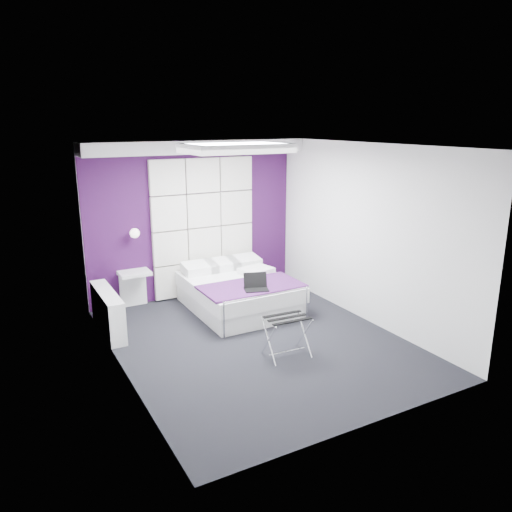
{
  "coord_description": "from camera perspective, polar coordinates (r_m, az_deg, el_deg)",
  "views": [
    {
      "loc": [
        -3.0,
        -5.44,
        2.89
      ],
      "look_at": [
        0.17,
        0.35,
        1.1
      ],
      "focal_mm": 35.0,
      "sensor_mm": 36.0,
      "label": 1
    }
  ],
  "objects": [
    {
      "name": "soffit",
      "position": [
        7.99,
        -6.71,
        12.31
      ],
      "size": [
        3.58,
        0.5,
        0.2
      ],
      "primitive_type": "cube",
      "color": "white",
      "rests_on": "wall_back"
    },
    {
      "name": "floor",
      "position": [
        6.86,
        0.2,
        -9.73
      ],
      "size": [
        4.4,
        4.4,
        0.0
      ],
      "primitive_type": "plane",
      "color": "black",
      "rests_on": "ground"
    },
    {
      "name": "accent_wall",
      "position": [
        8.36,
        -7.09,
        4.12
      ],
      "size": [
        3.58,
        0.02,
        2.58
      ],
      "primitive_type": "cube",
      "color": "#310D39",
      "rests_on": "wall_back"
    },
    {
      "name": "radiator",
      "position": [
        7.34,
        -16.58,
        -6.12
      ],
      "size": [
        0.22,
        1.2,
        0.6
      ],
      "primitive_type": "cube",
      "color": "white",
      "rests_on": "floor"
    },
    {
      "name": "wall_right",
      "position": [
        7.43,
        12.46,
        2.49
      ],
      "size": [
        0.0,
        4.4,
        4.4
      ],
      "primitive_type": "plane",
      "rotation": [
        1.57,
        0.0,
        -1.57
      ],
      "color": "white",
      "rests_on": "floor"
    },
    {
      "name": "luggage_rack",
      "position": [
        6.37,
        3.54,
        -9.17
      ],
      "size": [
        0.53,
        0.39,
        0.52
      ],
      "rotation": [
        0.0,
        0.0,
        -0.06
      ],
      "color": "silver",
      "rests_on": "floor"
    },
    {
      "name": "laptop",
      "position": [
        7.27,
        -0.14,
        -3.39
      ],
      "size": [
        0.34,
        0.24,
        0.24
      ],
      "rotation": [
        0.0,
        0.0,
        -0.32
      ],
      "color": "black",
      "rests_on": "bed"
    },
    {
      "name": "bed",
      "position": [
        7.9,
        -2.05,
        -4.17
      ],
      "size": [
        1.52,
        1.82,
        0.65
      ],
      "color": "white",
      "rests_on": "floor"
    },
    {
      "name": "wall_left",
      "position": [
        5.8,
        -15.57,
        -1.29
      ],
      "size": [
        0.0,
        4.4,
        4.4
      ],
      "primitive_type": "plane",
      "rotation": [
        1.57,
        0.0,
        1.57
      ],
      "color": "white",
      "rests_on": "floor"
    },
    {
      "name": "ceiling",
      "position": [
        6.22,
        0.22,
        12.53
      ],
      "size": [
        4.4,
        4.4,
        0.0
      ],
      "primitive_type": "plane",
      "rotation": [
        3.14,
        0.0,
        0.0
      ],
      "color": "white",
      "rests_on": "wall_back"
    },
    {
      "name": "wall_back",
      "position": [
        8.37,
        -7.11,
        4.13
      ],
      "size": [
        3.6,
        0.0,
        3.6
      ],
      "primitive_type": "plane",
      "rotation": [
        1.57,
        0.0,
        0.0
      ],
      "color": "white",
      "rests_on": "floor"
    },
    {
      "name": "headboard",
      "position": [
        8.39,
        -5.98,
        3.29
      ],
      "size": [
        1.8,
        0.08,
        2.3
      ],
      "primitive_type": null,
      "color": "silver",
      "rests_on": "wall_back"
    },
    {
      "name": "skylight",
      "position": [
        6.76,
        -2.3,
        12.31
      ],
      "size": [
        1.36,
        0.86,
        0.12
      ],
      "primitive_type": null,
      "color": "white",
      "rests_on": "ceiling"
    },
    {
      "name": "nightstand",
      "position": [
        8.04,
        -13.75,
        -1.89
      ],
      "size": [
        0.48,
        0.37,
        0.05
      ],
      "primitive_type": "cube",
      "color": "white",
      "rests_on": "wall_back"
    },
    {
      "name": "wall_lamp",
      "position": [
        7.93,
        -13.78,
        2.61
      ],
      "size": [
        0.15,
        0.15,
        0.15
      ],
      "primitive_type": "sphere",
      "color": "white",
      "rests_on": "wall_back"
    }
  ]
}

